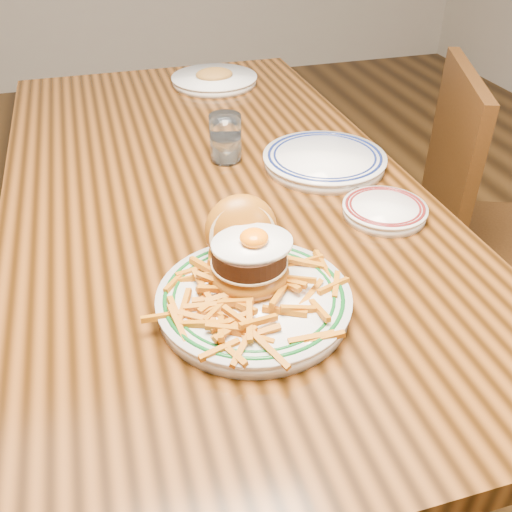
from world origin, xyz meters
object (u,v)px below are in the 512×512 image
object	(u,v)px
main_plate	(252,282)
side_plate	(385,209)
chair_right	(482,229)
table	(211,215)

from	to	relation	value
main_plate	side_plate	bearing A→B (deg)	34.35
chair_right	main_plate	distance (m)	0.93
side_plate	chair_right	bearing A→B (deg)	42.66
table	main_plate	world-z (taller)	main_plate
main_plate	side_plate	distance (m)	0.36
table	chair_right	bearing A→B (deg)	0.53
table	side_plate	size ratio (longest dim) A/B	9.47
table	chair_right	size ratio (longest dim) A/B	1.76
table	main_plate	distance (m)	0.44
table	side_plate	bearing A→B (deg)	-39.36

